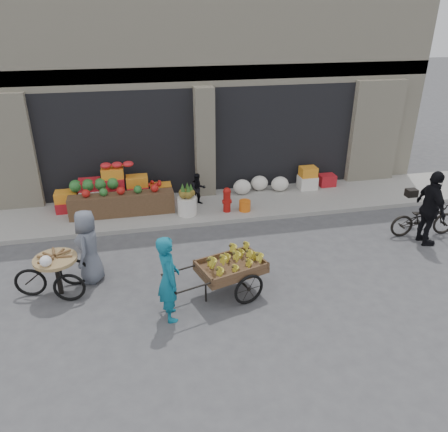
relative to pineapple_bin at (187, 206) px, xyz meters
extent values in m
plane|color=#424244|center=(0.75, -3.60, -0.37)|extent=(80.00, 80.00, 0.00)
cube|color=gray|center=(0.75, 0.50, -0.31)|extent=(18.00, 2.20, 0.12)
cube|color=beige|center=(0.75, 4.60, 3.13)|extent=(14.00, 6.00, 7.00)
cube|color=gray|center=(0.75, 1.75, 3.23)|extent=(14.00, 0.30, 0.40)
cube|color=black|center=(-1.73, 2.40, 1.30)|extent=(4.40, 1.60, 3.10)
cube|color=black|center=(3.23, 2.40, 1.30)|extent=(4.40, 1.60, 3.10)
cube|color=beige|center=(0.75, 1.55, 1.30)|extent=(0.55, 0.80, 3.22)
cube|color=brown|center=(-1.73, 0.35, 0.05)|extent=(2.80, 0.45, 0.60)
sphere|color=#1E5923|center=(-2.42, 0.85, 0.49)|extent=(0.34, 0.34, 0.34)
cylinder|color=silver|center=(0.00, 0.00, 0.00)|extent=(0.52, 0.52, 0.50)
cylinder|color=#A5140F|center=(1.10, -0.05, 0.03)|extent=(0.20, 0.20, 0.56)
sphere|color=#A5140F|center=(1.10, -0.05, 0.35)|extent=(0.22, 0.22, 0.22)
cylinder|color=orange|center=(1.60, -0.10, -0.10)|extent=(0.32, 0.32, 0.30)
ellipsoid|color=silver|center=(2.42, 1.10, -0.03)|extent=(1.70, 0.60, 0.44)
imported|color=black|center=(0.40, 0.60, 0.21)|extent=(0.51, 0.43, 0.93)
cube|color=brown|center=(0.39, -3.67, 0.22)|extent=(1.47, 1.17, 0.11)
torus|color=black|center=(0.65, -4.06, -0.05)|extent=(0.63, 0.24, 0.64)
torus|color=black|center=(0.39, -3.19, -0.05)|extent=(0.63, 0.24, 0.64)
cylinder|color=black|center=(-0.15, -3.83, -0.10)|extent=(0.05, 0.05, 0.53)
imported|color=#10657E|center=(-0.88, -4.15, 0.48)|extent=(0.47, 0.66, 1.69)
cylinder|color=#9E7F51|center=(-2.98, -2.95, 0.43)|extent=(0.91, 0.91, 0.07)
cube|color=black|center=(-2.98, -2.95, 0.03)|extent=(0.09, 0.09, 0.80)
torus|color=black|center=(-2.76, -3.25, -0.06)|extent=(0.62, 0.11, 0.62)
torus|color=black|center=(-2.71, -2.69, -0.06)|extent=(0.62, 0.11, 0.62)
torus|color=black|center=(-3.53, -2.91, -0.06)|extent=(0.62, 0.11, 0.62)
imported|color=slate|center=(-2.38, -2.56, 0.43)|extent=(0.67, 0.88, 1.60)
imported|color=black|center=(5.70, -2.21, 0.08)|extent=(1.76, 0.73, 0.90)
imported|color=black|center=(5.50, -2.61, 0.56)|extent=(0.54, 1.12, 1.86)
camera|label=1|loc=(-1.28, -10.80, 4.89)|focal=35.00mm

